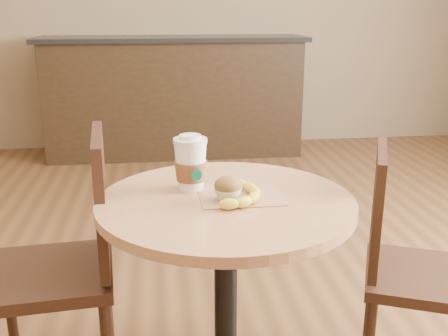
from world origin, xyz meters
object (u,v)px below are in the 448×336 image
at_px(coffee_cup, 191,165).
at_px(cafe_table, 226,261).
at_px(muffin, 228,189).
at_px(chair_right, 406,262).
at_px(banana, 241,193).
at_px(chair_left, 69,259).

bearing_deg(coffee_cup, cafe_table, -60.60).
height_order(cafe_table, muffin, muffin).
height_order(chair_right, banana, chair_right).
bearing_deg(chair_right, muffin, 122.86).
bearing_deg(muffin, coffee_cup, 129.36).
relative_size(chair_left, coffee_cup, 5.39).
distance_m(chair_left, banana, 0.62).
height_order(cafe_table, chair_left, chair_left).
bearing_deg(chair_left, cafe_table, 64.93).
xyz_separation_m(coffee_cup, banana, (0.13, -0.11, -0.06)).
xyz_separation_m(chair_right, muffin, (-0.62, -0.10, 0.32)).
distance_m(coffee_cup, muffin, 0.16).
xyz_separation_m(cafe_table, banana, (0.04, -0.01, 0.22)).
bearing_deg(chair_right, chair_left, 108.31).
distance_m(cafe_table, chair_right, 0.63).
height_order(cafe_table, chair_right, chair_right).
bearing_deg(muffin, banana, 15.23).
height_order(chair_left, chair_right, chair_left).
bearing_deg(muffin, chair_left, 157.76).
distance_m(chair_left, muffin, 0.61).
height_order(chair_left, coffee_cup, coffee_cup).
relative_size(chair_right, coffee_cup, 5.00).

